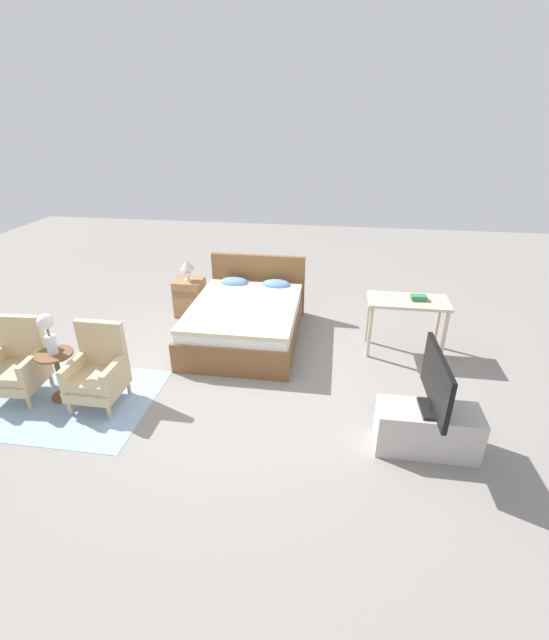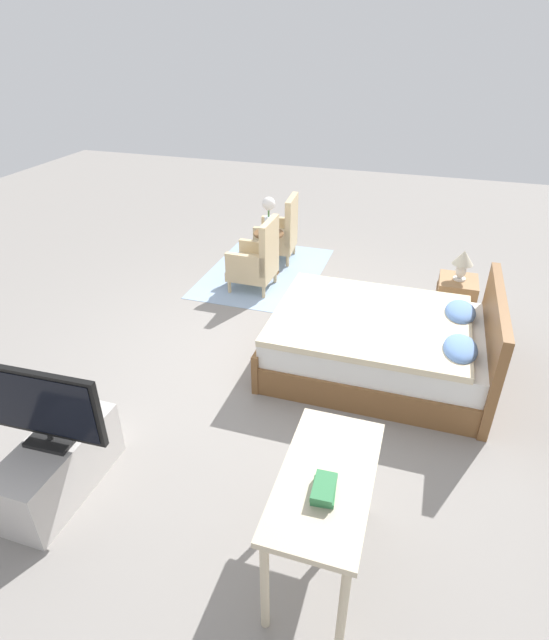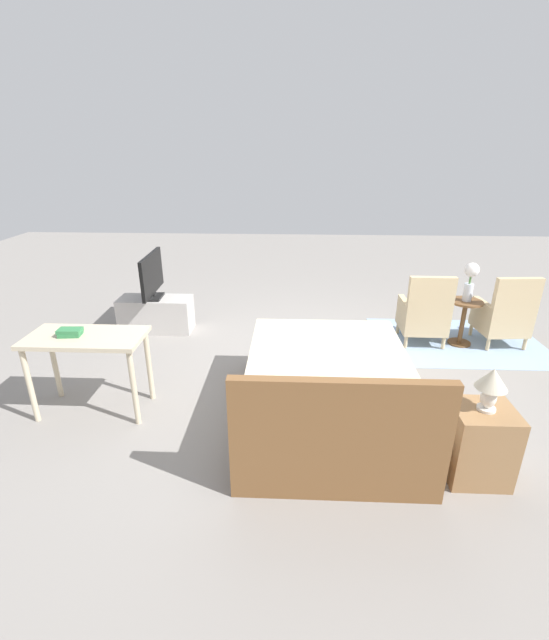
{
  "view_description": "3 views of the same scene",
  "coord_description": "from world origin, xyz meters",
  "px_view_note": "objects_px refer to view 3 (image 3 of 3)",
  "views": [
    {
      "loc": [
        1.0,
        -4.37,
        2.98
      ],
      "look_at": [
        0.32,
        0.23,
        0.71
      ],
      "focal_mm": 24.0,
      "sensor_mm": 36.0,
      "label": 1
    },
    {
      "loc": [
        3.93,
        1.26,
        2.93
      ],
      "look_at": [
        0.35,
        0.12,
        0.71
      ],
      "focal_mm": 28.0,
      "sensor_mm": 36.0,
      "label": 2
    },
    {
      "loc": [
        0.13,
        4.35,
        2.33
      ],
      "look_at": [
        0.32,
        0.12,
        0.62
      ],
      "focal_mm": 24.0,
      "sensor_mm": 36.0,
      "label": 3
    }
  ],
  "objects_px": {
    "table_lamp": "(492,383)",
    "flower_vase": "(470,278)",
    "armchair_by_window_left": "(504,316)",
    "tv_flatscreen": "(152,276)",
    "bed": "(328,392)",
    "vanity_desk": "(87,347)",
    "tv_stand": "(156,314)",
    "armchair_by_window_right": "(424,315)",
    "side_table": "(463,317)",
    "book_stack": "(70,332)",
    "nightstand": "(478,443)"
  },
  "relations": [
    {
      "from": "vanity_desk",
      "to": "side_table",
      "type": "bearing_deg",
      "value": -157.55
    },
    {
      "from": "flower_vase",
      "to": "book_stack",
      "type": "distance_m",
      "value": 4.43
    },
    {
      "from": "table_lamp",
      "to": "tv_stand",
      "type": "xyz_separation_m",
      "value": [
        3.25,
        -2.66,
        -0.57
      ]
    },
    {
      "from": "side_table",
      "to": "tv_flatscreen",
      "type": "xyz_separation_m",
      "value": [
        3.99,
        -0.27,
        0.41
      ]
    },
    {
      "from": "nightstand",
      "to": "armchair_by_window_right",
      "type": "bearing_deg",
      "value": -95.88
    },
    {
      "from": "bed",
      "to": "armchair_by_window_left",
      "type": "relative_size",
      "value": 2.23
    },
    {
      "from": "vanity_desk",
      "to": "armchair_by_window_right",
      "type": "bearing_deg",
      "value": -154.75
    },
    {
      "from": "side_table",
      "to": "book_stack",
      "type": "height_order",
      "value": "book_stack"
    },
    {
      "from": "bed",
      "to": "vanity_desk",
      "type": "bearing_deg",
      "value": -2.24
    },
    {
      "from": "bed",
      "to": "nightstand",
      "type": "xyz_separation_m",
      "value": [
        -1.07,
        0.66,
        -0.0
      ]
    },
    {
      "from": "bed",
      "to": "tv_stand",
      "type": "bearing_deg",
      "value": -42.51
    },
    {
      "from": "armchair_by_window_left",
      "to": "tv_flatscreen",
      "type": "distance_m",
      "value": 4.5
    },
    {
      "from": "armchair_by_window_right",
      "to": "tv_stand",
      "type": "distance_m",
      "value": 3.51
    },
    {
      "from": "book_stack",
      "to": "flower_vase",
      "type": "bearing_deg",
      "value": -158.02
    },
    {
      "from": "armchair_by_window_left",
      "to": "tv_stand",
      "type": "relative_size",
      "value": 0.96
    },
    {
      "from": "table_lamp",
      "to": "armchair_by_window_right",
      "type": "bearing_deg",
      "value": -95.88
    },
    {
      "from": "table_lamp",
      "to": "flower_vase",
      "type": "bearing_deg",
      "value": -107.08
    },
    {
      "from": "bed",
      "to": "armchair_by_window_left",
      "type": "bearing_deg",
      "value": -142.87
    },
    {
      "from": "armchair_by_window_right",
      "to": "tv_flatscreen",
      "type": "relative_size",
      "value": 1.03
    },
    {
      "from": "armchair_by_window_left",
      "to": "side_table",
      "type": "relative_size",
      "value": 1.58
    },
    {
      "from": "flower_vase",
      "to": "tv_flatscreen",
      "type": "xyz_separation_m",
      "value": [
        3.99,
        -0.27,
        -0.1
      ]
    },
    {
      "from": "nightstand",
      "to": "book_stack",
      "type": "distance_m",
      "value": 3.49
    },
    {
      "from": "armchair_by_window_right",
      "to": "book_stack",
      "type": "distance_m",
      "value": 4.01
    },
    {
      "from": "book_stack",
      "to": "nightstand",
      "type": "bearing_deg",
      "value": 167.76
    },
    {
      "from": "side_table",
      "to": "nightstand",
      "type": "relative_size",
      "value": 0.99
    },
    {
      "from": "armchair_by_window_right",
      "to": "flower_vase",
      "type": "bearing_deg",
      "value": 179.75
    },
    {
      "from": "nightstand",
      "to": "table_lamp",
      "type": "relative_size",
      "value": 1.78
    },
    {
      "from": "armchair_by_window_left",
      "to": "tv_flatscreen",
      "type": "xyz_separation_m",
      "value": [
        4.48,
        -0.26,
        0.39
      ]
    },
    {
      "from": "nightstand",
      "to": "bed",
      "type": "bearing_deg",
      "value": -31.71
    },
    {
      "from": "table_lamp",
      "to": "nightstand",
      "type": "bearing_deg",
      "value": -90.0
    },
    {
      "from": "table_lamp",
      "to": "tv_flatscreen",
      "type": "height_order",
      "value": "tv_flatscreen"
    },
    {
      "from": "book_stack",
      "to": "tv_stand",
      "type": "bearing_deg",
      "value": -93.81
    },
    {
      "from": "bed",
      "to": "book_stack",
      "type": "height_order",
      "value": "bed"
    },
    {
      "from": "vanity_desk",
      "to": "nightstand",
      "type": "bearing_deg",
      "value": 167.12
    },
    {
      "from": "bed",
      "to": "table_lamp",
      "type": "xyz_separation_m",
      "value": [
        -1.07,
        0.66,
        0.5
      ]
    },
    {
      "from": "tv_flatscreen",
      "to": "armchair_by_window_left",
      "type": "bearing_deg",
      "value": 176.62
    },
    {
      "from": "side_table",
      "to": "vanity_desk",
      "type": "relative_size",
      "value": 0.56
    },
    {
      "from": "bed",
      "to": "table_lamp",
      "type": "distance_m",
      "value": 1.35
    },
    {
      "from": "flower_vase",
      "to": "book_stack",
      "type": "bearing_deg",
      "value": 21.98
    },
    {
      "from": "armchair_by_window_left",
      "to": "book_stack",
      "type": "xyz_separation_m",
      "value": [
        4.6,
        1.66,
        0.42
      ]
    },
    {
      "from": "armchair_by_window_left",
      "to": "tv_stand",
      "type": "height_order",
      "value": "armchair_by_window_left"
    },
    {
      "from": "bed",
      "to": "vanity_desk",
      "type": "xyz_separation_m",
      "value": [
        2.19,
        -0.09,
        0.35
      ]
    },
    {
      "from": "side_table",
      "to": "nightstand",
      "type": "xyz_separation_m",
      "value": [
        0.74,
        2.39,
        -0.07
      ]
    },
    {
      "from": "bed",
      "to": "side_table",
      "type": "bearing_deg",
      "value": -136.09
    },
    {
      "from": "tv_stand",
      "to": "vanity_desk",
      "type": "xyz_separation_m",
      "value": [
        0.0,
        1.91,
        0.42
      ]
    },
    {
      "from": "armchair_by_window_left",
      "to": "tv_stand",
      "type": "distance_m",
      "value": 4.49
    },
    {
      "from": "bed",
      "to": "flower_vase",
      "type": "bearing_deg",
      "value": -136.09
    },
    {
      "from": "tv_flatscreen",
      "to": "vanity_desk",
      "type": "relative_size",
      "value": 0.86
    },
    {
      "from": "armchair_by_window_right",
      "to": "side_table",
      "type": "distance_m",
      "value": 0.49
    },
    {
      "from": "table_lamp",
      "to": "book_stack",
      "type": "distance_m",
      "value": 3.45
    }
  ]
}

